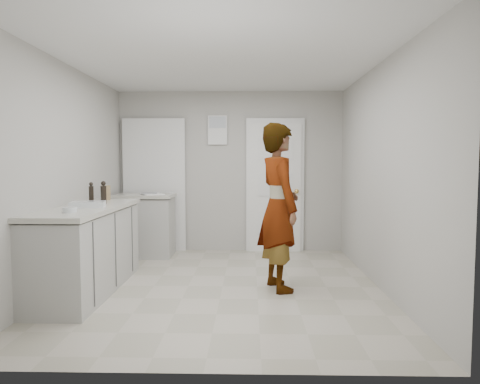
{
  "coord_description": "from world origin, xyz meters",
  "views": [
    {
      "loc": [
        0.31,
        -4.73,
        1.4
      ],
      "look_at": [
        0.19,
        0.4,
        1.04
      ],
      "focal_mm": 32.0,
      "sensor_mm": 36.0,
      "label": 1
    }
  ],
  "objects_px": {
    "person": "(279,207)",
    "cake_mix_box": "(106,193)",
    "spice_jar": "(104,199)",
    "baking_dish": "(88,204)",
    "oil_cruet_a": "(104,193)",
    "oil_cruet_b": "(91,193)",
    "egg_bowl": "(70,210)"
  },
  "relations": [
    {
      "from": "person",
      "to": "cake_mix_box",
      "type": "bearing_deg",
      "value": 55.12
    },
    {
      "from": "spice_jar",
      "to": "baking_dish",
      "type": "xyz_separation_m",
      "value": [
        -0.02,
        -0.47,
        -0.01
      ]
    },
    {
      "from": "oil_cruet_a",
      "to": "oil_cruet_b",
      "type": "bearing_deg",
      "value": 169.17
    },
    {
      "from": "oil_cruet_b",
      "to": "spice_jar",
      "type": "bearing_deg",
      "value": 29.3
    },
    {
      "from": "person",
      "to": "baking_dish",
      "type": "height_order",
      "value": "person"
    },
    {
      "from": "oil_cruet_b",
      "to": "egg_bowl",
      "type": "xyz_separation_m",
      "value": [
        0.12,
        -0.89,
        -0.09
      ]
    },
    {
      "from": "oil_cruet_a",
      "to": "egg_bowl",
      "type": "xyz_separation_m",
      "value": [
        -0.03,
        -0.86,
        -0.1
      ]
    },
    {
      "from": "person",
      "to": "cake_mix_box",
      "type": "distance_m",
      "value": 2.23
    },
    {
      "from": "person",
      "to": "oil_cruet_b",
      "type": "height_order",
      "value": "person"
    },
    {
      "from": "spice_jar",
      "to": "oil_cruet_a",
      "type": "height_order",
      "value": "oil_cruet_a"
    },
    {
      "from": "person",
      "to": "egg_bowl",
      "type": "height_order",
      "value": "person"
    },
    {
      "from": "spice_jar",
      "to": "oil_cruet_b",
      "type": "height_order",
      "value": "oil_cruet_b"
    },
    {
      "from": "cake_mix_box",
      "to": "egg_bowl",
      "type": "xyz_separation_m",
      "value": [
        0.11,
        -1.34,
        -0.07
      ]
    },
    {
      "from": "spice_jar",
      "to": "egg_bowl",
      "type": "bearing_deg",
      "value": -90.18
    },
    {
      "from": "oil_cruet_a",
      "to": "spice_jar",
      "type": "bearing_deg",
      "value": 104.08
    },
    {
      "from": "oil_cruet_a",
      "to": "egg_bowl",
      "type": "distance_m",
      "value": 0.87
    },
    {
      "from": "oil_cruet_b",
      "to": "baking_dish",
      "type": "bearing_deg",
      "value": -74.67
    },
    {
      "from": "spice_jar",
      "to": "oil_cruet_b",
      "type": "distance_m",
      "value": 0.17
    },
    {
      "from": "cake_mix_box",
      "to": "baking_dish",
      "type": "relative_size",
      "value": 0.48
    },
    {
      "from": "oil_cruet_a",
      "to": "egg_bowl",
      "type": "bearing_deg",
      "value": -91.88
    },
    {
      "from": "oil_cruet_a",
      "to": "oil_cruet_b",
      "type": "height_order",
      "value": "oil_cruet_a"
    },
    {
      "from": "oil_cruet_a",
      "to": "baking_dish",
      "type": "bearing_deg",
      "value": -96.43
    },
    {
      "from": "baking_dish",
      "to": "spice_jar",
      "type": "bearing_deg",
      "value": 87.96
    },
    {
      "from": "person",
      "to": "egg_bowl",
      "type": "bearing_deg",
      "value": 90.79
    },
    {
      "from": "oil_cruet_b",
      "to": "egg_bowl",
      "type": "distance_m",
      "value": 0.9
    },
    {
      "from": "person",
      "to": "spice_jar",
      "type": "xyz_separation_m",
      "value": [
        -2.02,
        0.28,
        0.05
      ]
    },
    {
      "from": "cake_mix_box",
      "to": "oil_cruet_a",
      "type": "bearing_deg",
      "value": -84.73
    },
    {
      "from": "person",
      "to": "oil_cruet_b",
      "type": "bearing_deg",
      "value": 66.65
    },
    {
      "from": "person",
      "to": "oil_cruet_a",
      "type": "height_order",
      "value": "person"
    },
    {
      "from": "oil_cruet_b",
      "to": "oil_cruet_a",
      "type": "bearing_deg",
      "value": -10.83
    },
    {
      "from": "spice_jar",
      "to": "baking_dish",
      "type": "height_order",
      "value": "spice_jar"
    },
    {
      "from": "person",
      "to": "baking_dish",
      "type": "distance_m",
      "value": 2.05
    }
  ]
}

